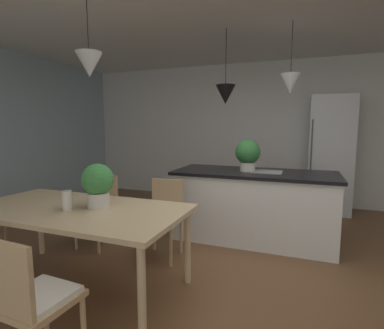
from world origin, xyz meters
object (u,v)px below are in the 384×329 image
at_px(refrigerator, 330,155).
at_px(potted_plant_on_island, 248,154).
at_px(kitchen_island, 253,205).
at_px(vase_on_dining_table, 67,200).
at_px(chair_far_right, 163,216).
at_px(chair_near_right, 31,299).
at_px(potted_plant_on_table, 98,183).
at_px(chair_far_left, 99,208).
at_px(dining_table, 76,214).

xyz_separation_m(refrigerator, potted_plant_on_island, (-1.10, -1.76, 0.13)).
xyz_separation_m(kitchen_island, vase_on_dining_table, (-1.32, -1.84, 0.38)).
height_order(chair_far_right, refrigerator, refrigerator).
xyz_separation_m(chair_near_right, potted_plant_on_table, (-0.25, 0.95, 0.50)).
bearing_deg(vase_on_dining_table, potted_plant_on_island, 56.31).
xyz_separation_m(potted_plant_on_island, vase_on_dining_table, (-1.23, -1.84, -0.29)).
relative_size(chair_far_left, refrigerator, 0.44).
xyz_separation_m(kitchen_island, potted_plant_on_island, (-0.09, 0.00, 0.67)).
height_order(potted_plant_on_island, potted_plant_on_table, potted_plant_on_island).
height_order(chair_far_left, potted_plant_on_table, potted_plant_on_table).
relative_size(chair_far_left, potted_plant_on_table, 2.19).
distance_m(potted_plant_on_island, potted_plant_on_table, 1.97).
bearing_deg(refrigerator, chair_far_right, -125.53).
bearing_deg(potted_plant_on_island, potted_plant_on_table, -121.76).
xyz_separation_m(chair_far_left, potted_plant_on_island, (1.67, 0.88, 0.65)).
distance_m(kitchen_island, potted_plant_on_island, 0.67).
bearing_deg(chair_far_right, chair_far_left, 179.99).
relative_size(dining_table, kitchen_island, 0.98).
height_order(potted_plant_on_island, vase_on_dining_table, potted_plant_on_island).
bearing_deg(potted_plant_on_island, chair_far_left, -152.33).
height_order(dining_table, potted_plant_on_table, potted_plant_on_table).
bearing_deg(potted_plant_on_table, potted_plant_on_island, 58.24).
distance_m(refrigerator, potted_plant_on_island, 2.08).
relative_size(chair_far_right, kitchen_island, 0.43).
xyz_separation_m(chair_near_right, vase_on_dining_table, (-0.45, 0.78, 0.36)).
bearing_deg(dining_table, chair_far_right, 62.94).
xyz_separation_m(chair_far_right, potted_plant_on_island, (0.78, 0.88, 0.65)).
bearing_deg(dining_table, vase_on_dining_table, -90.33).
bearing_deg(vase_on_dining_table, kitchen_island, 54.39).
relative_size(chair_far_left, chair_near_right, 1.00).
relative_size(kitchen_island, potted_plant_on_table, 5.15).
bearing_deg(kitchen_island, chair_far_left, -153.56).
xyz_separation_m(dining_table, potted_plant_on_table, (0.19, 0.08, 0.28)).
xyz_separation_m(chair_far_left, chair_far_right, (0.89, -0.00, 0.00)).
bearing_deg(chair_far_left, chair_near_right, -62.86).
distance_m(chair_far_right, potted_plant_on_table, 0.97).
bearing_deg(potted_plant_on_island, dining_table, -125.04).
height_order(chair_far_right, chair_near_right, same).
xyz_separation_m(kitchen_island, potted_plant_on_table, (-1.13, -1.67, 0.51)).
distance_m(dining_table, chair_far_left, 1.00).
relative_size(dining_table, chair_far_left, 2.29).
bearing_deg(kitchen_island, potted_plant_on_table, -123.97).
distance_m(chair_far_right, chair_near_right, 1.74).
relative_size(chair_far_right, refrigerator, 0.44).
bearing_deg(dining_table, potted_plant_on_table, 22.12).
xyz_separation_m(dining_table, chair_near_right, (0.45, -0.87, -0.21)).
xyz_separation_m(chair_far_right, chair_near_right, (0.00, -1.74, 0.00)).
height_order(refrigerator, potted_plant_on_island, refrigerator).
bearing_deg(refrigerator, kitchen_island, -119.85).
bearing_deg(dining_table, refrigerator, 56.44).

